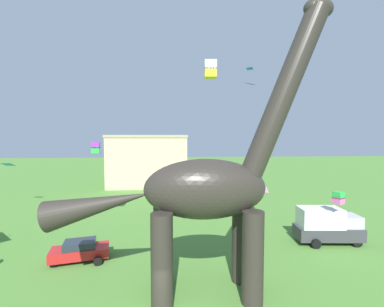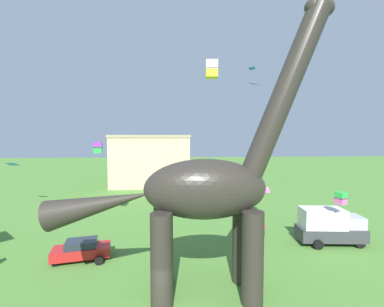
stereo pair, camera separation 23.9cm
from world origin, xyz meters
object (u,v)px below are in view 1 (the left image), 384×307
object	(u,v)px
parked_box_truck	(327,225)
kite_apex	(261,190)
kite_near_high	(250,84)
kite_mid_right	(8,164)
kite_drifting	(210,69)
kite_high_right	(96,148)
dinosaur_sculpture	(204,189)
person_strolling_adult	(262,227)
kite_mid_center	(338,198)
parked_sedan_left	(80,250)
kite_far_left	(250,69)

from	to	relation	value
parked_box_truck	kite_apex	xyz separation A→B (m)	(-5.69, 1.06, 3.05)
kite_near_high	kite_mid_right	world-z (taller)	kite_near_high
kite_drifting	kite_high_right	bearing A→B (deg)	151.13
dinosaur_sculpture	person_strolling_adult	size ratio (longest dim) A/B	14.31
parked_box_truck	kite_high_right	size ratio (longest dim) A/B	5.09
person_strolling_adult	kite_drifting	xyz separation A→B (m)	(-5.45, -2.43, 14.33)
dinosaur_sculpture	kite_drifting	xyz separation A→B (m)	(1.36, 6.47, 8.70)
dinosaur_sculpture	kite_mid_center	world-z (taller)	dinosaur_sculpture
dinosaur_sculpture	kite_mid_right	size ratio (longest dim) A/B	10.76
person_strolling_adult	kite_mid_right	bearing A→B (deg)	-47.79
kite_high_right	parked_sedan_left	bearing A→B (deg)	-83.59
parked_box_truck	dinosaur_sculpture	bearing A→B (deg)	-146.01
kite_mid_right	person_strolling_adult	bearing A→B (deg)	-21.97
parked_box_truck	kite_apex	distance (m)	6.54
person_strolling_adult	kite_high_right	bearing A→B (deg)	-38.42
parked_sedan_left	kite_apex	xyz separation A→B (m)	(15.16, 2.71, 3.89)
kite_near_high	kite_mid_center	xyz separation A→B (m)	(2.71, -15.53, -12.47)
person_strolling_adult	kite_far_left	size ratio (longest dim) A/B	1.42
kite_far_left	kite_high_right	distance (m)	19.07
kite_far_left	kite_drifting	size ratio (longest dim) A/B	0.63
dinosaur_sculpture	kite_near_high	world-z (taller)	dinosaur_sculpture
kite_far_left	kite_near_high	distance (m)	6.71
kite_far_left	parked_box_truck	bearing A→B (deg)	-56.93
kite_apex	kite_mid_center	size ratio (longest dim) A/B	1.49
kite_apex	kite_mid_right	xyz separation A→B (m)	(-29.95, 13.58, 1.22)
kite_far_left	kite_mid_right	world-z (taller)	kite_far_left
parked_box_truck	kite_high_right	xyz separation A→B (m)	(-21.71, 6.04, 6.77)
parked_sedan_left	kite_far_left	distance (m)	24.72
kite_near_high	kite_apex	size ratio (longest dim) A/B	1.18
kite_drifting	dinosaur_sculpture	bearing A→B (deg)	-101.83
kite_high_right	kite_mid_center	world-z (taller)	kite_high_right
parked_sedan_left	kite_mid_center	world-z (taller)	kite_mid_center
person_strolling_adult	kite_mid_center	bearing A→B (deg)	115.89
kite_far_left	kite_near_high	xyz separation A→B (m)	(2.07, 6.38, -0.35)
kite_high_right	kite_mid_center	size ratio (longest dim) A/B	1.14
kite_apex	kite_mid_right	world-z (taller)	kite_mid_right
kite_high_right	kite_near_high	distance (m)	22.17
dinosaur_sculpture	person_strolling_adult	distance (m)	12.54
parked_sedan_left	kite_high_right	bearing A→B (deg)	84.39
kite_drifting	kite_near_high	world-z (taller)	kite_near_high
kite_mid_center	kite_far_left	bearing A→B (deg)	117.58
dinosaur_sculpture	kite_near_high	bearing A→B (deg)	91.02
kite_high_right	person_strolling_adult	bearing A→B (deg)	-12.59
parked_box_truck	kite_high_right	world-z (taller)	kite_high_right
kite_mid_center	kite_mid_right	bearing A→B (deg)	155.40
parked_sedan_left	person_strolling_adult	world-z (taller)	parked_sedan_left
parked_sedan_left	kite_far_left	size ratio (longest dim) A/B	5.16
kite_high_right	kite_drifting	xyz separation A→B (m)	(11.13, -6.13, 6.65)
kite_high_right	kite_apex	xyz separation A→B (m)	(16.02, -4.98, -3.72)
kite_far_left	kite_drifting	distance (m)	9.77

